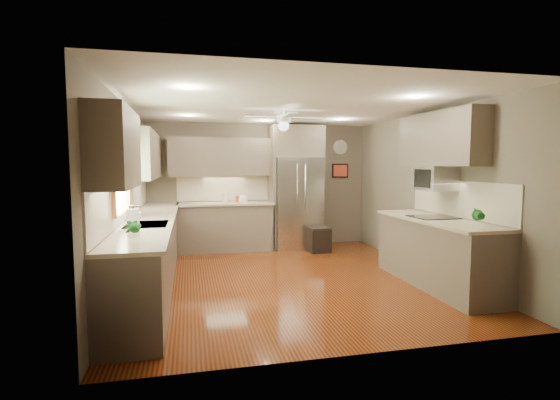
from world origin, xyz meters
name	(u,v)px	position (x,y,z in m)	size (l,w,h in m)	color
floor	(288,278)	(0.00, 0.00, 0.00)	(5.00, 5.00, 0.00)	#4F110A
ceiling	(288,107)	(0.00, 0.00, 2.50)	(5.00, 5.00, 0.00)	white
wall_back	(259,186)	(0.00, 2.50, 1.25)	(4.50, 4.50, 0.00)	brown
wall_front	(358,214)	(0.00, -2.50, 1.25)	(4.50, 4.50, 0.00)	brown
wall_left	(125,197)	(-2.25, 0.00, 1.25)	(5.00, 5.00, 0.00)	brown
wall_right	(427,192)	(2.25, 0.00, 1.25)	(5.00, 5.00, 0.00)	brown
canister_c	(225,198)	(-0.73, 2.22, 1.03)	(0.11, 0.11, 0.18)	beige
canister_d	(238,199)	(-0.48, 2.26, 1.00)	(0.08, 0.08, 0.12)	#982910
soap_bottle	(138,215)	(-2.06, -0.24, 1.03)	(0.08, 0.08, 0.17)	white
potted_plant_left	(132,227)	(-1.94, -1.74, 1.09)	(0.16, 0.11, 0.30)	#1B6120
potted_plant_right	(479,215)	(1.90, -1.62, 1.09)	(0.16, 0.13, 0.30)	#1B6120
bowl	(243,201)	(-0.38, 2.22, 0.97)	(0.21, 0.21, 0.05)	beige
left_run	(150,250)	(-1.95, 0.15, 0.48)	(0.65, 4.70, 1.45)	brown
back_run	(226,226)	(-0.72, 2.20, 0.48)	(1.85, 0.65, 1.45)	brown
uppers	(232,152)	(-0.74, 0.71, 1.87)	(4.50, 4.70, 0.95)	brown
window	(120,175)	(-2.22, -0.50, 1.55)	(0.05, 1.12, 0.92)	#BFF2B2
sink	(147,227)	(-1.93, -0.50, 0.91)	(0.50, 0.70, 0.32)	silver
refrigerator	(296,189)	(0.70, 2.16, 1.19)	(1.06, 0.75, 2.45)	silver
right_run	(437,251)	(1.93, -0.80, 0.48)	(0.70, 2.20, 1.45)	brown
microwave	(435,178)	(2.03, -0.55, 1.48)	(0.43, 0.55, 0.34)	silver
ceiling_fan	(284,121)	(0.00, 0.30, 2.33)	(1.18, 1.18, 0.32)	white
recessed_lights	(280,111)	(-0.04, 0.40, 2.49)	(2.84, 3.14, 0.01)	white
wall_clock	(340,147)	(1.75, 2.48, 2.05)	(0.30, 0.03, 0.30)	white
framed_print	(340,171)	(1.75, 2.48, 1.55)	(0.36, 0.03, 0.30)	black
stool	(318,240)	(1.00, 1.65, 0.24)	(0.42, 0.42, 0.47)	black
paper_towel	(133,223)	(-1.97, -1.39, 1.08)	(0.12, 0.12, 0.31)	white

